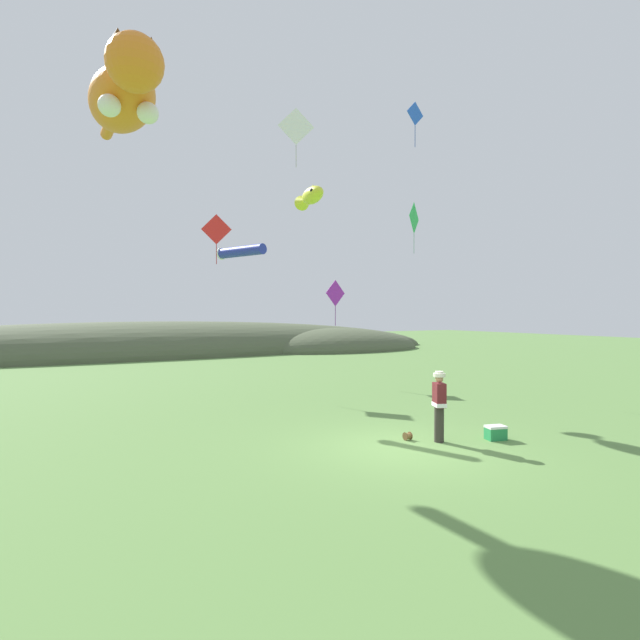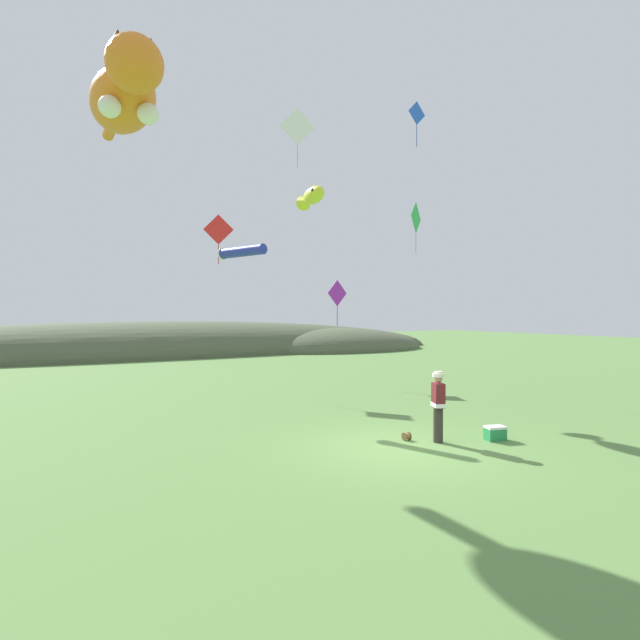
# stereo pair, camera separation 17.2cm
# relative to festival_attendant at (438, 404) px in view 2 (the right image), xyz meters

# --- Properties ---
(ground_plane) EXTENTS (120.00, 120.00, 0.00)m
(ground_plane) POSITION_rel_festival_attendant_xyz_m (-1.15, 0.00, -0.95)
(ground_plane) COLOR #5B8442
(distant_hill_ridge) EXTENTS (53.44, 12.78, 5.13)m
(distant_hill_ridge) POSITION_rel_festival_attendant_xyz_m (1.42, 30.19, -0.95)
(distant_hill_ridge) COLOR #4C563D
(distant_hill_ridge) RESTS_ON ground
(festival_attendant) EXTENTS (0.41, 0.49, 1.77)m
(festival_attendant) POSITION_rel_festival_attendant_xyz_m (0.00, 0.00, 0.00)
(festival_attendant) COLOR #332D28
(festival_attendant) RESTS_ON ground
(kite_spool) EXTENTS (0.17, 0.20, 0.20)m
(kite_spool) POSITION_rel_festival_attendant_xyz_m (-0.57, 0.53, -0.85)
(kite_spool) COLOR olive
(kite_spool) RESTS_ON ground
(picnic_cooler) EXTENTS (0.56, 0.45, 0.36)m
(picnic_cooler) POSITION_rel_festival_attendant_xyz_m (1.40, -0.55, -0.77)
(picnic_cooler) COLOR #268C4C
(picnic_cooler) RESTS_ON ground
(kite_giant_cat) EXTENTS (1.83, 6.45, 1.96)m
(kite_giant_cat) POSITION_rel_festival_attendant_xyz_m (-6.48, 6.03, 8.58)
(kite_giant_cat) COLOR orange
(kite_fish_windsock) EXTENTS (1.10, 2.47, 0.74)m
(kite_fish_windsock) POSITION_rel_festival_attendant_xyz_m (0.85, 8.25, 6.93)
(kite_fish_windsock) COLOR yellow
(kite_tube_streamer) EXTENTS (1.12, 2.16, 0.44)m
(kite_tube_streamer) POSITION_rel_festival_attendant_xyz_m (-2.61, 6.93, 4.39)
(kite_tube_streamer) COLOR #2633A5
(kite_diamond_white) EXTENTS (1.41, 0.49, 2.39)m
(kite_diamond_white) POSITION_rel_festival_attendant_xyz_m (0.43, 8.68, 9.79)
(kite_diamond_white) COLOR white
(kite_diamond_red) EXTENTS (1.27, 0.55, 2.28)m
(kite_diamond_red) POSITION_rel_festival_attendant_xyz_m (-1.55, 12.79, 6.07)
(kite_diamond_red) COLOR red
(kite_diamond_violet) EXTENTS (1.19, 0.30, 2.12)m
(kite_diamond_violet) POSITION_rel_festival_attendant_xyz_m (3.34, 10.38, 3.18)
(kite_diamond_violet) COLOR purple
(kite_diamond_blue) EXTENTS (0.98, 0.13, 1.88)m
(kite_diamond_blue) POSITION_rel_festival_attendant_xyz_m (5.00, 6.77, 10.53)
(kite_diamond_blue) COLOR blue
(kite_diamond_green) EXTENTS (1.17, 0.76, 2.28)m
(kite_diamond_green) POSITION_rel_festival_attendant_xyz_m (5.84, 7.80, 6.47)
(kite_diamond_green) COLOR green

